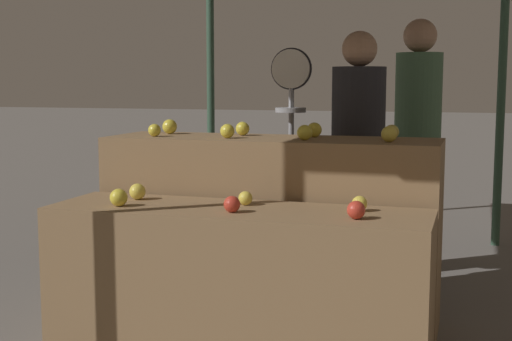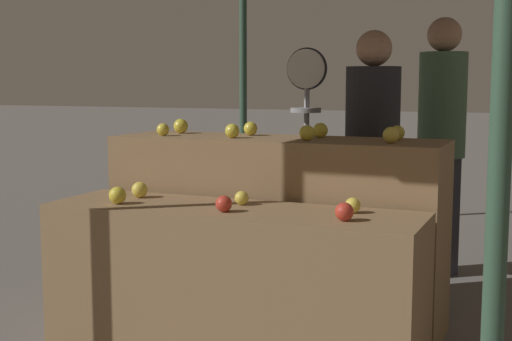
% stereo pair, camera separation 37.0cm
% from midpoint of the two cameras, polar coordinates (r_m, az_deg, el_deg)
% --- Properties ---
extents(display_counter_front, '(1.86, 0.55, 0.76)m').
position_cam_midpoint_polar(display_counter_front, '(3.53, -4.54, -9.18)').
color(display_counter_front, olive).
rests_on(display_counter_front, ground_plane).
extents(display_counter_back, '(1.86, 0.55, 1.06)m').
position_cam_midpoint_polar(display_counter_back, '(4.04, -1.41, -4.89)').
color(display_counter_back, olive).
rests_on(display_counter_back, ground_plane).
extents(apple_front_0, '(0.09, 0.09, 0.09)m').
position_cam_midpoint_polar(apple_front_0, '(3.59, -13.85, -2.14)').
color(apple_front_0, gold).
rests_on(apple_front_0, display_counter_front).
extents(apple_front_1, '(0.08, 0.08, 0.08)m').
position_cam_midpoint_polar(apple_front_1, '(3.34, -5.12, -2.73)').
color(apple_front_1, red).
rests_on(apple_front_1, display_counter_front).
extents(apple_front_2, '(0.08, 0.08, 0.08)m').
position_cam_midpoint_polar(apple_front_2, '(3.18, 4.73, -3.20)').
color(apple_front_2, red).
rests_on(apple_front_2, display_counter_front).
extents(apple_front_3, '(0.08, 0.08, 0.08)m').
position_cam_midpoint_polar(apple_front_3, '(3.77, -12.26, -1.68)').
color(apple_front_3, yellow).
rests_on(apple_front_3, display_counter_front).
extents(apple_front_4, '(0.07, 0.07, 0.07)m').
position_cam_midpoint_polar(apple_front_4, '(3.53, -3.86, -2.25)').
color(apple_front_4, yellow).
rests_on(apple_front_4, display_counter_front).
extents(apple_front_5, '(0.07, 0.07, 0.07)m').
position_cam_midpoint_polar(apple_front_5, '(3.37, 5.19, -2.68)').
color(apple_front_5, yellow).
rests_on(apple_front_5, display_counter_front).
extents(apple_back_0, '(0.07, 0.07, 0.07)m').
position_cam_midpoint_polar(apple_back_0, '(4.12, -10.69, 3.18)').
color(apple_back_0, gold).
rests_on(apple_back_0, display_counter_back).
extents(apple_back_1, '(0.08, 0.08, 0.08)m').
position_cam_midpoint_polar(apple_back_1, '(3.95, -5.00, 3.15)').
color(apple_back_1, gold).
rests_on(apple_back_1, display_counter_back).
extents(apple_back_2, '(0.08, 0.08, 0.08)m').
position_cam_midpoint_polar(apple_back_2, '(3.79, 1.14, 3.04)').
color(apple_back_2, gold).
rests_on(apple_back_2, display_counter_back).
extents(apple_back_3, '(0.08, 0.08, 0.08)m').
position_cam_midpoint_polar(apple_back_3, '(3.71, 7.82, 2.89)').
color(apple_back_3, yellow).
rests_on(apple_back_3, display_counter_back).
extents(apple_back_4, '(0.09, 0.09, 0.09)m').
position_cam_midpoint_polar(apple_back_4, '(4.32, -9.37, 3.48)').
color(apple_back_4, gold).
rests_on(apple_back_4, display_counter_back).
extents(apple_back_5, '(0.08, 0.08, 0.08)m').
position_cam_midpoint_polar(apple_back_5, '(4.14, -3.65, 3.36)').
color(apple_back_5, gold).
rests_on(apple_back_5, display_counter_back).
extents(apple_back_6, '(0.08, 0.08, 0.08)m').
position_cam_midpoint_polar(apple_back_6, '(4.00, 2.06, 3.26)').
color(apple_back_6, gold).
rests_on(apple_back_6, display_counter_back).
extents(apple_back_7, '(0.08, 0.08, 0.08)m').
position_cam_midpoint_polar(apple_back_7, '(3.91, 8.17, 3.07)').
color(apple_back_7, gold).
rests_on(apple_back_7, display_counter_back).
extents(produce_scale, '(0.27, 0.20, 1.59)m').
position_cam_midpoint_polar(produce_scale, '(4.66, 0.54, 4.43)').
color(produce_scale, '#99999E').
rests_on(produce_scale, ground_plane).
extents(person_vendor_at_scale, '(0.38, 0.38, 1.69)m').
position_cam_midpoint_polar(person_vendor_at_scale, '(4.52, 5.85, 2.10)').
color(person_vendor_at_scale, '#2D2D38').
rests_on(person_vendor_at_scale, ground_plane).
extents(person_customer_left, '(0.45, 0.45, 1.81)m').
position_cam_midpoint_polar(person_customer_left, '(5.22, 10.85, 3.63)').
color(person_customer_left, '#2D2D38').
rests_on(person_customer_left, ground_plane).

